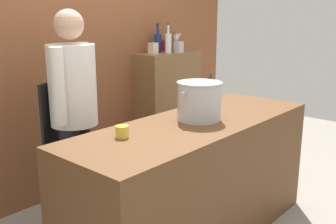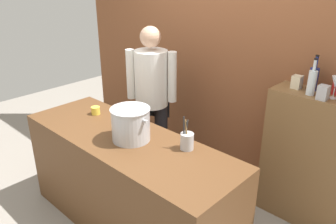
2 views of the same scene
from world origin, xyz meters
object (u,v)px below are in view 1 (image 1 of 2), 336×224
(wine_bottle_clear, at_px, (168,42))
(spice_tin_cream, at_px, (153,48))
(utensil_crock, at_px, (212,97))
(spice_tin_silver, at_px, (179,47))
(chef, at_px, (73,108))
(wine_bottle_cobalt, at_px, (158,42))
(spice_tin_red, at_px, (167,46))
(wine_glass_wide, at_px, (178,38))
(butter_jar, at_px, (122,132))
(wine_glass_short, at_px, (176,40))
(stockpot_large, at_px, (199,101))

(wine_bottle_clear, distance_m, spice_tin_cream, 0.18)
(utensil_crock, xyz_separation_m, spice_tin_silver, (0.63, 0.88, 0.31))
(chef, bearing_deg, wine_bottle_cobalt, 168.28)
(spice_tin_red, distance_m, spice_tin_silver, 0.21)
(wine_glass_wide, distance_m, spice_tin_red, 0.20)
(butter_jar, xyz_separation_m, spice_tin_red, (1.74, 1.17, 0.35))
(wine_bottle_cobalt, height_order, spice_tin_red, wine_bottle_cobalt)
(chef, bearing_deg, wine_bottle_clear, 163.71)
(utensil_crock, height_order, wine_glass_short, wine_glass_short)
(chef, relative_size, wine_bottle_cobalt, 5.50)
(spice_tin_silver, bearing_deg, utensil_crock, -125.68)
(wine_bottle_clear, relative_size, wine_glass_short, 1.66)
(utensil_crock, bearing_deg, wine_bottle_clear, 60.79)
(stockpot_large, bearing_deg, wine_bottle_clear, 49.79)
(stockpot_large, relative_size, wine_glass_short, 2.07)
(butter_jar, bearing_deg, utensil_crock, 4.66)
(wine_glass_short, xyz_separation_m, spice_tin_silver, (-0.05, -0.09, -0.07))
(utensil_crock, bearing_deg, spice_tin_silver, 54.32)
(chef, relative_size, spice_tin_cream, 14.77)
(butter_jar, bearing_deg, chef, 80.81)
(utensil_crock, relative_size, wine_glass_wide, 1.42)
(wine_bottle_cobalt, distance_m, spice_tin_silver, 0.22)
(chef, xyz_separation_m, butter_jar, (-0.10, -0.64, -0.03))
(wine_bottle_clear, bearing_deg, wine_bottle_cobalt, 106.11)
(wine_glass_short, bearing_deg, butter_jar, -148.86)
(spice_tin_cream, distance_m, spice_tin_silver, 0.29)
(wine_bottle_cobalt, bearing_deg, utensil_crock, -114.90)
(spice_tin_red, height_order, spice_tin_silver, spice_tin_red)
(wine_bottle_cobalt, xyz_separation_m, wine_glass_wide, (0.38, 0.04, 0.03))
(stockpot_large, bearing_deg, spice_tin_silver, 45.34)
(butter_jar, height_order, spice_tin_cream, spice_tin_cream)
(wine_bottle_cobalt, relative_size, spice_tin_cream, 2.69)
(wine_bottle_clear, bearing_deg, spice_tin_silver, -21.41)
(utensil_crock, relative_size, wine_bottle_cobalt, 0.88)
(wine_glass_short, xyz_separation_m, wine_glass_wide, (0.18, 0.12, 0.01))
(wine_bottle_clear, bearing_deg, wine_glass_short, 13.97)
(wine_bottle_cobalt, bearing_deg, wine_glass_wide, 6.21)
(stockpot_large, xyz_separation_m, spice_tin_cream, (0.79, 1.19, 0.25))
(wine_bottle_cobalt, relative_size, wine_glass_short, 1.66)
(chef, height_order, utensil_crock, chef)
(wine_glass_short, bearing_deg, stockpot_large, -133.81)
(wine_glass_short, height_order, spice_tin_silver, wine_glass_short)
(wine_bottle_clear, height_order, wine_glass_wide, wine_bottle_clear)
(spice_tin_silver, bearing_deg, spice_tin_red, 77.68)
(stockpot_large, relative_size, wine_glass_wide, 2.03)
(chef, xyz_separation_m, spice_tin_cream, (1.32, 0.45, 0.32))
(chef, distance_m, spice_tin_red, 1.75)
(wine_glass_wide, bearing_deg, wine_glass_short, -146.54)
(utensil_crock, height_order, spice_tin_cream, spice_tin_cream)
(wine_bottle_cobalt, distance_m, wine_bottle_clear, 0.12)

